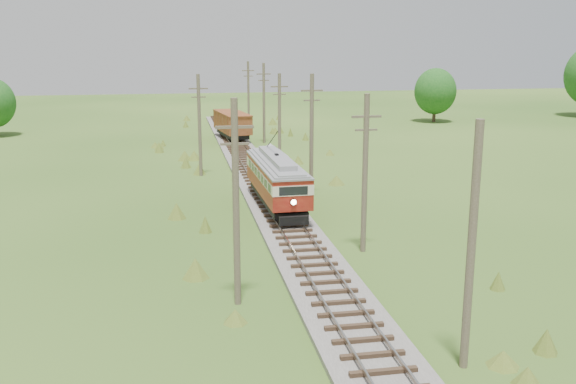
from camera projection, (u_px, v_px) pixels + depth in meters
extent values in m
cube|color=#605B54|center=(263.00, 188.00, 49.94)|extent=(3.60, 96.00, 0.25)
cube|color=#726659|center=(254.00, 183.00, 49.73)|extent=(0.08, 96.00, 0.17)
cube|color=#726659|center=(272.00, 183.00, 49.98)|extent=(0.08, 96.00, 0.17)
cube|color=#2D2116|center=(263.00, 185.00, 49.89)|extent=(2.40, 96.00, 0.16)
cube|color=black|center=(277.00, 198.00, 43.22)|extent=(2.37, 9.86, 0.40)
cube|color=maroon|center=(277.00, 185.00, 43.02)|extent=(2.76, 10.73, 0.98)
cube|color=beige|center=(277.00, 173.00, 42.83)|extent=(2.79, 10.78, 0.62)
cube|color=black|center=(277.00, 173.00, 42.83)|extent=(2.80, 10.30, 0.49)
cube|color=maroon|center=(277.00, 167.00, 42.73)|extent=(2.76, 10.73, 0.27)
cube|color=gray|center=(277.00, 162.00, 42.66)|extent=(2.81, 10.83, 0.34)
cube|color=gray|center=(277.00, 158.00, 42.59)|extent=(1.32, 8.03, 0.36)
sphere|color=#FFF2BF|center=(294.00, 202.00, 37.83)|extent=(0.32, 0.32, 0.32)
cylinder|color=black|center=(272.00, 139.00, 43.89)|extent=(0.16, 4.14, 1.71)
cylinder|color=black|center=(278.00, 214.00, 39.25)|extent=(0.12, 0.71, 0.71)
cylinder|color=black|center=(299.00, 213.00, 39.52)|extent=(0.12, 0.71, 0.71)
cylinder|color=black|center=(258.00, 186.00, 46.95)|extent=(0.12, 0.71, 0.71)
cylinder|color=black|center=(276.00, 185.00, 47.21)|extent=(0.12, 0.71, 0.71)
cube|color=black|center=(232.00, 133.00, 73.75)|extent=(3.15, 7.55, 0.51)
cube|color=#5E3116|center=(232.00, 122.00, 73.46)|extent=(3.79, 8.43, 2.03)
cube|color=#5E3116|center=(232.00, 113.00, 73.21)|extent=(3.86, 8.60, 0.12)
cylinder|color=black|center=(231.00, 136.00, 71.25)|extent=(0.24, 0.82, 0.81)
cylinder|color=black|center=(244.00, 135.00, 71.72)|extent=(0.24, 0.82, 0.81)
cylinder|color=black|center=(221.00, 130.00, 75.75)|extent=(0.24, 0.82, 0.81)
cylinder|color=black|center=(234.00, 130.00, 76.22)|extent=(0.24, 0.82, 0.81)
cone|color=gray|center=(270.00, 149.00, 64.66)|extent=(3.30, 3.30, 1.24)
cone|color=gray|center=(280.00, 153.00, 63.88)|extent=(1.86, 1.86, 0.72)
cylinder|color=brown|center=(471.00, 249.00, 21.71)|extent=(0.30, 0.30, 8.80)
cylinder|color=brown|center=(365.00, 175.00, 34.22)|extent=(0.30, 0.30, 8.60)
cube|color=brown|center=(367.00, 117.00, 33.51)|extent=(1.60, 0.12, 0.12)
cube|color=brown|center=(366.00, 130.00, 33.67)|extent=(1.20, 0.10, 0.10)
cylinder|color=brown|center=(312.00, 136.00, 46.61)|extent=(0.30, 0.30, 9.00)
cube|color=brown|center=(312.00, 91.00, 45.86)|extent=(1.60, 0.12, 0.12)
cube|color=brown|center=(312.00, 100.00, 46.02)|extent=(1.20, 0.10, 0.10)
cylinder|color=brown|center=(280.00, 119.00, 59.10)|extent=(0.30, 0.30, 8.40)
cube|color=brown|center=(279.00, 87.00, 58.41)|extent=(1.60, 0.12, 0.12)
cube|color=brown|center=(279.00, 94.00, 58.57)|extent=(1.20, 0.10, 0.10)
cylinder|color=brown|center=(264.00, 104.00, 71.57)|extent=(0.30, 0.30, 8.90)
cube|color=brown|center=(264.00, 74.00, 70.82)|extent=(1.60, 0.12, 0.12)
cube|color=brown|center=(264.00, 80.00, 70.98)|extent=(1.20, 0.10, 0.10)
cylinder|color=brown|center=(248.00, 95.00, 84.01)|extent=(0.30, 0.30, 8.70)
cube|color=brown|center=(248.00, 71.00, 83.28)|extent=(1.60, 0.12, 0.12)
cube|color=brown|center=(248.00, 76.00, 83.44)|extent=(1.20, 0.10, 0.10)
cylinder|color=brown|center=(236.00, 205.00, 27.14)|extent=(0.30, 0.30, 9.00)
cube|color=brown|center=(235.00, 127.00, 26.38)|extent=(1.60, 0.12, 0.12)
cube|color=brown|center=(235.00, 144.00, 26.54)|extent=(1.20, 0.10, 0.10)
cylinder|color=brown|center=(200.00, 126.00, 53.95)|extent=(0.30, 0.30, 8.60)
cube|color=brown|center=(198.00, 89.00, 53.24)|extent=(1.60, 0.12, 0.12)
cube|color=brown|center=(199.00, 97.00, 53.40)|extent=(1.20, 0.10, 0.10)
cylinder|color=#38281C|center=(434.00, 113.00, 91.25)|extent=(0.50, 0.50, 2.52)
ellipsoid|color=#185119|center=(435.00, 91.00, 90.54)|extent=(5.88, 5.88, 6.47)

